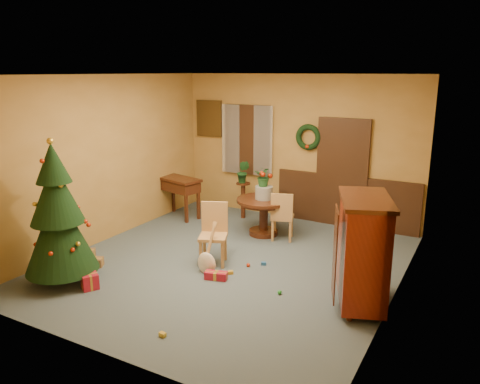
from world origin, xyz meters
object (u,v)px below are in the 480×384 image
Objects in this scene: christmas_tree at (58,216)px; writing_desk at (179,188)px; dining_table at (264,210)px; chair_near at (214,231)px; sideboard at (363,249)px.

writing_desk is (-0.36, 3.33, -0.36)m from christmas_tree.
chair_near reaches higher than dining_table.
sideboard is at bearing -38.86° from dining_table.
writing_desk is (-2.00, 0.14, 0.15)m from dining_table.
christmas_tree is at bearing -160.87° from sideboard.
chair_near is at bearing -41.76° from writing_desk.
sideboard is at bearing 19.13° from christmas_tree.
writing_desk is at bearing 175.96° from dining_table.
sideboard is at bearing -7.12° from chair_near.
dining_table is at bearing 62.70° from christmas_tree.
dining_table is at bearing 85.19° from chair_near.
christmas_tree is 3.37m from writing_desk.
writing_desk is 0.70× the size of sideboard.
dining_table is at bearing -4.04° from writing_desk.
writing_desk is 4.71m from sideboard.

